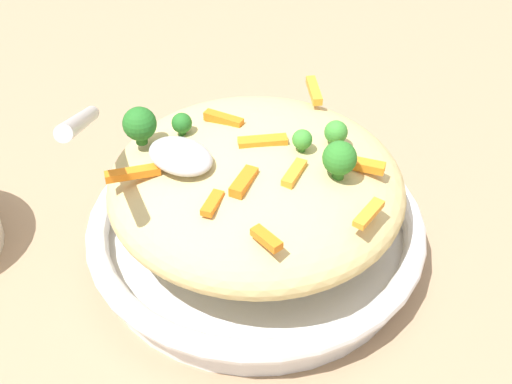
% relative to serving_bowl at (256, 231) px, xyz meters
% --- Properties ---
extents(ground_plane, '(2.40, 2.40, 0.00)m').
position_rel_serving_bowl_xyz_m(ground_plane, '(0.00, 0.00, -0.02)').
color(ground_plane, '#9E7F60').
extents(serving_bowl, '(0.29, 0.29, 0.04)m').
position_rel_serving_bowl_xyz_m(serving_bowl, '(0.00, 0.00, 0.00)').
color(serving_bowl, silver).
rests_on(serving_bowl, ground_plane).
extents(pasta_mound, '(0.25, 0.24, 0.08)m').
position_rel_serving_bowl_xyz_m(pasta_mound, '(0.00, 0.00, 0.05)').
color(pasta_mound, '#D1BA7A').
rests_on(pasta_mound, serving_bowl).
extents(carrot_piece_0, '(0.02, 0.03, 0.01)m').
position_rel_serving_bowl_xyz_m(carrot_piece_0, '(0.04, -0.01, 0.09)').
color(carrot_piece_0, orange).
rests_on(carrot_piece_0, pasta_mound).
extents(carrot_piece_1, '(0.01, 0.03, 0.01)m').
position_rel_serving_bowl_xyz_m(carrot_piece_1, '(0.11, -0.01, 0.09)').
color(carrot_piece_1, orange).
rests_on(carrot_piece_1, pasta_mound).
extents(carrot_piece_2, '(0.03, 0.02, 0.01)m').
position_rel_serving_bowl_xyz_m(carrot_piece_2, '(0.08, 0.04, 0.09)').
color(carrot_piece_2, orange).
rests_on(carrot_piece_2, pasta_mound).
extents(carrot_piece_3, '(0.02, 0.03, 0.01)m').
position_rel_serving_bowl_xyz_m(carrot_piece_3, '(0.02, -0.04, 0.09)').
color(carrot_piece_3, orange).
rests_on(carrot_piece_3, pasta_mound).
extents(carrot_piece_4, '(0.04, 0.04, 0.01)m').
position_rel_serving_bowl_xyz_m(carrot_piece_4, '(0.00, 0.01, 0.09)').
color(carrot_piece_4, orange).
rests_on(carrot_piece_4, pasta_mound).
extents(carrot_piece_5, '(0.03, 0.04, 0.01)m').
position_rel_serving_bowl_xyz_m(carrot_piece_5, '(-0.02, 0.11, 0.09)').
color(carrot_piece_5, orange).
rests_on(carrot_piece_5, pasta_mound).
extents(carrot_piece_6, '(0.04, 0.01, 0.01)m').
position_rel_serving_bowl_xyz_m(carrot_piece_6, '(-0.05, 0.02, 0.09)').
color(carrot_piece_6, orange).
rests_on(carrot_piece_6, pasta_mound).
extents(carrot_piece_7, '(0.02, 0.03, 0.01)m').
position_rel_serving_bowl_xyz_m(carrot_piece_7, '(0.01, -0.07, 0.09)').
color(carrot_piece_7, orange).
rests_on(carrot_piece_7, pasta_mound).
extents(carrot_piece_8, '(0.03, 0.04, 0.01)m').
position_rel_serving_bowl_xyz_m(carrot_piece_8, '(-0.06, -0.08, 0.09)').
color(carrot_piece_8, orange).
rests_on(carrot_piece_8, pasta_mound).
extents(carrot_piece_9, '(0.03, 0.01, 0.01)m').
position_rel_serving_bowl_xyz_m(carrot_piece_9, '(0.07, -0.07, 0.09)').
color(carrot_piece_9, orange).
rests_on(carrot_piece_9, pasta_mound).
extents(broccoli_floret_0, '(0.03, 0.03, 0.03)m').
position_rel_serving_bowl_xyz_m(broccoli_floret_0, '(-0.09, -0.04, 0.10)').
color(broccoli_floret_0, '#205B1C').
rests_on(broccoli_floret_0, pasta_mound).
extents(broccoli_floret_1, '(0.02, 0.02, 0.02)m').
position_rel_serving_bowl_xyz_m(broccoli_floret_1, '(0.03, 0.02, 0.10)').
color(broccoli_floret_1, '#377928').
rests_on(broccoli_floret_1, pasta_mound).
extents(broccoli_floret_2, '(0.02, 0.02, 0.02)m').
position_rel_serving_bowl_xyz_m(broccoli_floret_2, '(-0.06, -0.02, 0.10)').
color(broccoli_floret_2, '#205B1C').
rests_on(broccoli_floret_2, pasta_mound).
extents(broccoli_floret_3, '(0.02, 0.02, 0.02)m').
position_rel_serving_bowl_xyz_m(broccoli_floret_3, '(0.04, 0.05, 0.10)').
color(broccoli_floret_3, '#377928').
rests_on(broccoli_floret_3, pasta_mound).
extents(broccoli_floret_4, '(0.03, 0.03, 0.03)m').
position_rel_serving_bowl_xyz_m(broccoli_floret_4, '(0.07, 0.02, 0.10)').
color(broccoli_floret_4, '#296820').
rests_on(broccoli_floret_4, pasta_mound).
extents(serving_spoon, '(0.13, 0.13, 0.09)m').
position_rel_serving_bowl_xyz_m(serving_spoon, '(-0.05, -0.07, 0.11)').
color(serving_spoon, '#B7B7BC').
rests_on(serving_spoon, pasta_mound).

